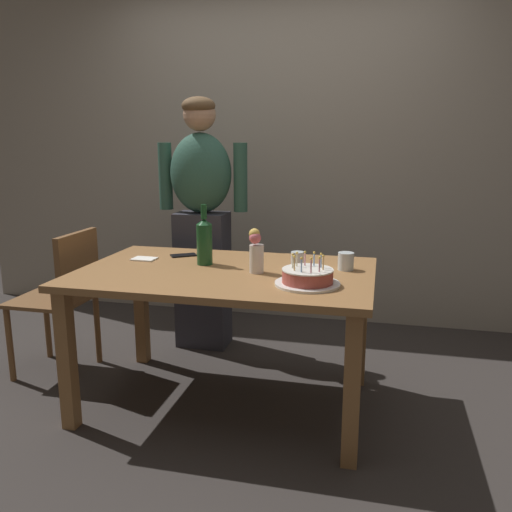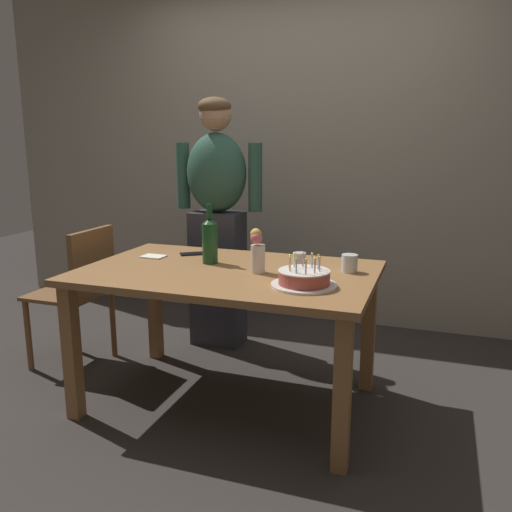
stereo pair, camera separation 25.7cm
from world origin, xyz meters
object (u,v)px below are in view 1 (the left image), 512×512
(water_glass_far, at_px, (297,261))
(cell_phone, at_px, (183,255))
(birthday_cake, at_px, (308,277))
(flower_vase, at_px, (256,250))
(dining_chair, at_px, (65,291))
(water_glass_near, at_px, (346,261))
(person_man_bearded, at_px, (202,220))
(wine_bottle, at_px, (204,241))
(napkin_stack, at_px, (144,259))

(water_glass_far, relative_size, cell_phone, 0.70)
(birthday_cake, bearing_deg, flower_vase, 149.23)
(flower_vase, relative_size, dining_chair, 0.26)
(water_glass_far, distance_m, flower_vase, 0.22)
(birthday_cake, bearing_deg, water_glass_near, 65.75)
(person_man_bearded, relative_size, dining_chair, 1.90)
(cell_phone, height_order, flower_vase, flower_vase)
(cell_phone, bearing_deg, flower_vase, -63.53)
(flower_vase, bearing_deg, dining_chair, 172.63)
(cell_phone, distance_m, flower_vase, 0.58)
(wine_bottle, distance_m, napkin_stack, 0.39)
(water_glass_far, distance_m, person_man_bearded, 1.04)
(wine_bottle, bearing_deg, person_man_bearded, 110.26)
(wine_bottle, bearing_deg, water_glass_far, -3.47)
(wine_bottle, distance_m, dining_chair, 0.96)
(water_glass_far, bearing_deg, person_man_bearded, 136.86)
(dining_chair, bearing_deg, napkin_stack, 88.35)
(water_glass_far, relative_size, dining_chair, 0.11)
(birthday_cake, height_order, wine_bottle, wine_bottle)
(water_glass_far, xyz_separation_m, cell_phone, (-0.69, 0.20, -0.05))
(wine_bottle, bearing_deg, napkin_stack, 175.59)
(person_man_bearded, bearing_deg, napkin_stack, 79.86)
(dining_chair, bearing_deg, water_glass_far, 86.97)
(birthday_cake, xyz_separation_m, water_glass_near, (0.15, 0.33, 0.01))
(napkin_stack, xyz_separation_m, flower_vase, (0.67, -0.14, 0.11))
(water_glass_far, bearing_deg, birthday_cake, -70.70)
(cell_phone, bearing_deg, wine_bottle, -75.95)
(birthday_cake, bearing_deg, cell_phone, 150.10)
(flower_vase, bearing_deg, person_man_bearded, 125.29)
(cell_phone, bearing_deg, napkin_stack, -176.19)
(water_glass_near, bearing_deg, dining_chair, -179.68)
(birthday_cake, xyz_separation_m, water_glass_far, (-0.09, 0.25, 0.01))
(cell_phone, bearing_deg, birthday_cake, -64.03)
(cell_phone, height_order, person_man_bearded, person_man_bearded)
(birthday_cake, relative_size, dining_chair, 0.35)
(water_glass_near, relative_size, cell_phone, 0.63)
(napkin_stack, bearing_deg, water_glass_near, 1.26)
(water_glass_near, xyz_separation_m, wine_bottle, (-0.74, -0.05, 0.08))
(water_glass_far, xyz_separation_m, person_man_bearded, (-0.76, 0.71, 0.08))
(birthday_cake, distance_m, flower_vase, 0.34)
(water_glass_near, xyz_separation_m, person_man_bearded, (-0.99, 0.62, 0.09))
(water_glass_near, bearing_deg, cell_phone, 172.96)
(birthday_cake, relative_size, water_glass_near, 3.35)
(napkin_stack, xyz_separation_m, person_man_bearded, (0.12, 0.65, 0.13))
(water_glass_far, bearing_deg, flower_vase, -157.54)
(birthday_cake, relative_size, water_glass_far, 3.02)
(water_glass_far, xyz_separation_m, wine_bottle, (-0.51, 0.03, 0.08))
(person_man_bearded, bearing_deg, water_glass_far, 136.86)
(birthday_cake, height_order, flower_vase, flower_vase)
(birthday_cake, height_order, napkin_stack, birthday_cake)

